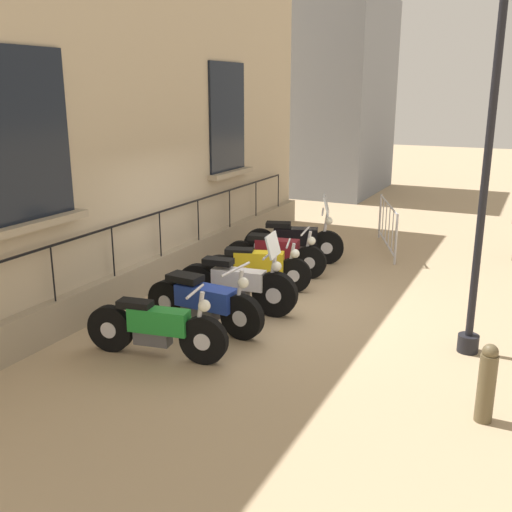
# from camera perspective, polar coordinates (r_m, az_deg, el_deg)

# --- Properties ---
(ground_plane) EXTENTS (60.00, 60.00, 0.00)m
(ground_plane) POSITION_cam_1_polar(r_m,az_deg,el_deg) (9.89, 1.06, -4.61)
(ground_plane) COLOR tan
(building_facade) EXTENTS (0.82, 12.29, 6.38)m
(building_facade) POSITION_cam_1_polar(r_m,az_deg,el_deg) (10.56, -11.55, 13.62)
(building_facade) COLOR tan
(building_facade) RESTS_ON ground_plane
(motorcycle_green) EXTENTS (1.98, 0.58, 0.99)m
(motorcycle_green) POSITION_cam_1_polar(r_m,az_deg,el_deg) (7.97, -9.49, -6.88)
(motorcycle_green) COLOR black
(motorcycle_green) RESTS_ON ground_plane
(motorcycle_blue) EXTENTS (1.98, 0.74, 1.04)m
(motorcycle_blue) POSITION_cam_1_polar(r_m,az_deg,el_deg) (8.74, -5.01, -4.52)
(motorcycle_blue) COLOR black
(motorcycle_blue) RESTS_ON ground_plane
(motorcycle_white) EXTENTS (2.03, 0.57, 1.32)m
(motorcycle_white) POSITION_cam_1_polar(r_m,az_deg,el_deg) (9.44, -1.85, -2.83)
(motorcycle_white) COLOR black
(motorcycle_white) RESTS_ON ground_plane
(motorcycle_yellow) EXTENTS (1.87, 0.81, 0.90)m
(motorcycle_yellow) POSITION_cam_1_polar(r_m,az_deg,el_deg) (10.40, 0.10, -1.12)
(motorcycle_yellow) COLOR black
(motorcycle_yellow) RESTS_ON ground_plane
(motorcycle_maroon) EXTENTS (1.97, 0.68, 0.92)m
(motorcycle_maroon) POSITION_cam_1_polar(r_m,az_deg,el_deg) (11.26, 1.88, 0.21)
(motorcycle_maroon) COLOR black
(motorcycle_maroon) RESTS_ON ground_plane
(motorcycle_black) EXTENTS (1.98, 0.88, 1.40)m
(motorcycle_black) POSITION_cam_1_polar(r_m,az_deg,el_deg) (12.12, 3.70, 1.46)
(motorcycle_black) COLOR black
(motorcycle_black) RESTS_ON ground_plane
(lamppost) EXTENTS (0.39, 0.39, 5.22)m
(lamppost) POSITION_cam_1_polar(r_m,az_deg,el_deg) (7.95, 21.85, 13.89)
(lamppost) COLOR black
(lamppost) RESTS_ON ground_plane
(crowd_barrier) EXTENTS (0.92, 2.15, 1.05)m
(crowd_barrier) POSITION_cam_1_polar(r_m,az_deg,el_deg) (13.33, 12.50, 2.93)
(crowd_barrier) COLOR #B7B7BF
(crowd_barrier) RESTS_ON ground_plane
(bollard) EXTENTS (0.19, 0.19, 0.89)m
(bollard) POSITION_cam_1_polar(r_m,az_deg,el_deg) (6.86, 21.26, -11.27)
(bollard) COLOR brown
(bollard) RESTS_ON ground_plane
(distant_building) EXTENTS (4.85, 4.43, 6.33)m
(distant_building) POSITION_cam_1_polar(r_m,az_deg,el_deg) (21.15, 5.30, 14.96)
(distant_building) COLOR gray
(distant_building) RESTS_ON ground_plane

